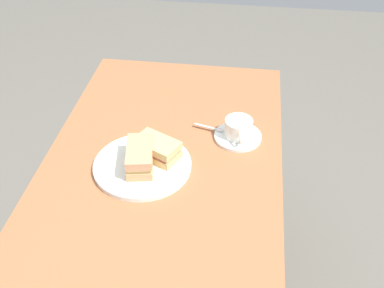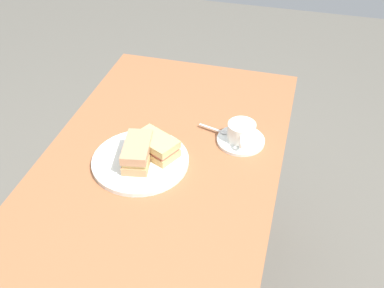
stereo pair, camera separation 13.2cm
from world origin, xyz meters
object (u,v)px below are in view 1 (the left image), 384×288
(sandwich_plate, at_px, (143,165))
(sandwich_back, at_px, (157,149))
(coffee_cup, at_px, (239,128))
(spoon, at_px, (214,129))
(dining_table, at_px, (161,201))
(sandwich_front, at_px, (140,157))
(coffee_saucer, at_px, (238,136))

(sandwich_plate, bearing_deg, sandwich_back, -43.19)
(coffee_cup, relative_size, spoon, 1.12)
(dining_table, distance_m, sandwich_front, 0.16)
(sandwich_plate, bearing_deg, spoon, -44.09)
(sandwich_back, xyz_separation_m, spoon, (0.15, -0.15, -0.03))
(sandwich_plate, bearing_deg, coffee_cup, -56.90)
(sandwich_front, relative_size, spoon, 1.48)
(sandwich_plate, relative_size, coffee_cup, 2.53)
(dining_table, height_order, sandwich_plate, sandwich_plate)
(dining_table, height_order, spoon, spoon)
(sandwich_plate, distance_m, coffee_cup, 0.31)
(dining_table, height_order, sandwich_back, sandwich_back)
(sandwich_plate, distance_m, coffee_saucer, 0.31)
(sandwich_front, bearing_deg, sandwich_plate, -22.01)
(spoon, bearing_deg, coffee_cup, -106.13)
(coffee_saucer, distance_m, spoon, 0.08)
(sandwich_front, height_order, coffee_cup, sandwich_front)
(dining_table, relative_size, sandwich_front, 8.51)
(coffee_cup, height_order, spoon, coffee_cup)
(coffee_saucer, bearing_deg, coffee_cup, -171.19)
(sandwich_back, height_order, coffee_cup, sandwich_back)
(sandwich_plate, relative_size, spoon, 2.82)
(coffee_cup, bearing_deg, coffee_saucer, 8.81)
(sandwich_back, distance_m, coffee_cup, 0.26)
(sandwich_front, bearing_deg, dining_table, -101.16)
(coffee_cup, bearing_deg, spoon, 73.87)
(dining_table, xyz_separation_m, sandwich_back, (0.06, 0.01, 0.15))
(dining_table, xyz_separation_m, spoon, (0.21, -0.13, 0.12))
(dining_table, bearing_deg, sandwich_back, 14.22)
(sandwich_back, height_order, coffee_saucer, sandwich_back)
(dining_table, xyz_separation_m, sandwich_front, (0.01, 0.05, 0.16))
(sandwich_front, relative_size, coffee_cup, 1.33)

